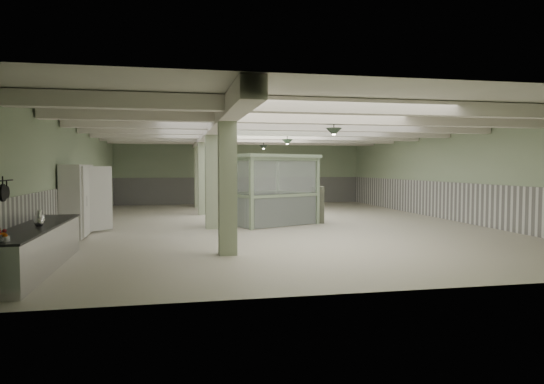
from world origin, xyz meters
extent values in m
plane|color=beige|center=(0.00, 0.00, 0.00)|extent=(20.00, 20.00, 0.00)
cube|color=white|center=(0.00, 0.00, 3.60)|extent=(14.00, 20.00, 0.02)
cube|color=#A0B38F|center=(0.00, 10.00, 1.80)|extent=(14.00, 0.02, 3.60)
cube|color=#A0B38F|center=(0.00, -10.00, 1.80)|extent=(14.00, 0.02, 3.60)
cube|color=#A0B38F|center=(-7.00, 0.00, 1.80)|extent=(0.02, 20.00, 3.60)
cube|color=#A0B38F|center=(7.00, 0.00, 1.80)|extent=(0.02, 20.00, 3.60)
cube|color=silver|center=(-6.97, 0.00, 0.75)|extent=(0.05, 19.90, 1.50)
cube|color=silver|center=(6.97, 0.00, 0.75)|extent=(0.05, 19.90, 1.50)
cube|color=silver|center=(0.00, 9.97, 0.75)|extent=(13.90, 0.05, 1.50)
cube|color=white|center=(-2.50, 0.00, 3.38)|extent=(0.45, 19.90, 0.40)
cube|color=white|center=(0.00, -7.50, 3.42)|extent=(13.90, 0.35, 0.32)
cube|color=white|center=(0.00, -5.00, 3.42)|extent=(13.90, 0.35, 0.32)
cube|color=white|center=(0.00, -2.50, 3.42)|extent=(13.90, 0.35, 0.32)
cube|color=white|center=(0.00, 0.00, 3.42)|extent=(13.90, 0.35, 0.32)
cube|color=white|center=(0.00, 2.50, 3.42)|extent=(13.90, 0.35, 0.32)
cube|color=white|center=(0.00, 5.00, 3.42)|extent=(13.90, 0.35, 0.32)
cube|color=white|center=(0.00, 7.50, 3.42)|extent=(13.90, 0.35, 0.32)
cube|color=#A0AF8D|center=(-2.50, -6.00, 1.80)|extent=(0.42, 0.42, 3.60)
cube|color=#A0AF8D|center=(-2.50, -1.00, 1.80)|extent=(0.42, 0.42, 3.60)
cube|color=#A0AF8D|center=(-2.50, 4.00, 1.80)|extent=(0.42, 0.42, 3.60)
cube|color=#A0AF8D|center=(-2.50, 8.00, 1.80)|extent=(0.42, 0.42, 3.60)
cylinder|color=black|center=(-6.93, -7.60, 1.85)|extent=(0.02, 1.20, 0.02)
cone|color=#2C3B2E|center=(0.50, -5.00, 3.05)|extent=(0.44, 0.44, 0.22)
cone|color=#2C3B2E|center=(0.50, 0.50, 3.05)|extent=(0.44, 0.44, 0.22)
cone|color=#2C3B2E|center=(0.50, 5.50, 3.05)|extent=(0.44, 0.44, 0.22)
cube|color=silver|center=(-6.54, -7.00, 0.44)|extent=(0.81, 4.84, 0.88)
cube|color=black|center=(-6.54, -7.00, 0.89)|extent=(0.85, 4.88, 0.04)
cylinder|color=#B2B2B7|center=(-6.48, -9.07, 0.94)|extent=(0.29, 0.29, 0.08)
cylinder|color=black|center=(-6.88, -7.74, 1.63)|extent=(0.04, 0.33, 0.33)
cylinder|color=black|center=(-6.88, -7.53, 1.63)|extent=(0.03, 0.23, 0.23)
cube|color=silver|center=(-6.65, -1.95, 1.08)|extent=(0.59, 2.35, 2.16)
cube|color=silver|center=(-6.33, -2.49, 1.08)|extent=(0.06, 0.88, 2.06)
cube|color=silver|center=(-6.21, -1.31, 1.08)|extent=(0.65, 0.68, 2.06)
cube|color=silver|center=(-6.29, -2.49, 1.08)|extent=(0.02, 0.05, 0.30)
cube|color=silver|center=(-6.29, -1.41, 1.08)|extent=(0.02, 0.05, 0.30)
cube|color=gray|center=(-1.23, -1.65, 1.22)|extent=(0.16, 0.16, 2.43)
cube|color=gray|center=(-2.24, 0.57, 1.22)|extent=(0.16, 0.16, 2.43)
cube|color=gray|center=(1.43, -0.43, 1.22)|extent=(0.16, 0.16, 2.43)
cube|color=gray|center=(0.41, 1.78, 1.22)|extent=(0.16, 0.16, 2.43)
cube|color=gray|center=(-0.41, 0.07, 2.49)|extent=(4.00, 3.76, 0.12)
cube|color=silver|center=(0.10, -1.04, 0.55)|extent=(2.50, 1.19, 1.05)
cube|color=silver|center=(0.10, -1.04, 1.78)|extent=(2.50, 1.19, 1.22)
cube|color=silver|center=(-0.91, 1.18, 0.55)|extent=(2.50, 1.19, 1.05)
cube|color=silver|center=(-0.91, 1.18, 1.78)|extent=(2.50, 1.19, 1.22)
cube|color=silver|center=(-1.74, -0.54, 0.55)|extent=(0.98, 2.06, 1.05)
cube|color=silver|center=(-1.74, -0.54, 1.78)|extent=(0.98, 2.06, 1.22)
cube|color=silver|center=(0.92, 0.68, 0.55)|extent=(0.98, 2.06, 1.05)
cube|color=silver|center=(0.92, 0.68, 1.78)|extent=(0.98, 2.06, 1.22)
cube|color=#505345|center=(1.55, -0.05, 0.68)|extent=(0.56, 0.71, 1.37)
camera|label=1|loc=(-3.75, -17.56, 2.12)|focal=32.00mm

